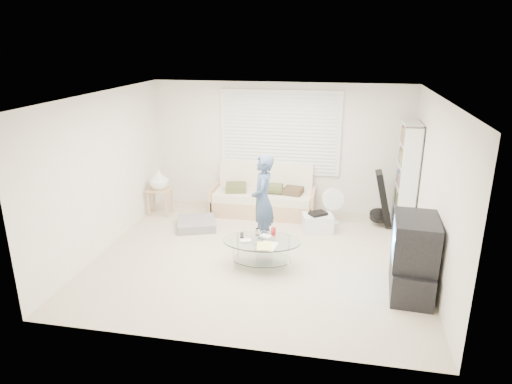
% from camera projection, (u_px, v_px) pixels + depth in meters
% --- Properties ---
extents(ground, '(5.00, 5.00, 0.00)m').
position_uv_depth(ground, '(259.00, 256.00, 7.19)').
color(ground, tan).
rests_on(ground, ground).
extents(room_shell, '(5.02, 4.52, 2.51)m').
position_uv_depth(room_shell, '(265.00, 149.00, 7.12)').
color(room_shell, silver).
rests_on(room_shell, ground).
extents(window_blinds, '(2.32, 0.08, 1.62)m').
position_uv_depth(window_blinds, '(280.00, 133.00, 8.75)').
color(window_blinds, silver).
rests_on(window_blinds, ground).
extents(futon_sofa, '(1.98, 0.80, 0.97)m').
position_uv_depth(futon_sofa, '(264.00, 198.00, 8.88)').
color(futon_sofa, tan).
rests_on(futon_sofa, ground).
extents(grey_floor_pillow, '(0.86, 0.86, 0.15)m').
position_uv_depth(grey_floor_pillow, '(196.00, 224.00, 8.27)').
color(grey_floor_pillow, slate).
rests_on(grey_floor_pillow, ground).
extents(side_table, '(0.46, 0.37, 0.91)m').
position_uv_depth(side_table, '(159.00, 181.00, 8.72)').
color(side_table, tan).
rests_on(side_table, ground).
extents(bookshelf, '(0.30, 0.81, 1.93)m').
position_uv_depth(bookshelf, '(406.00, 177.00, 7.97)').
color(bookshelf, white).
rests_on(bookshelf, ground).
extents(guitar_case, '(0.40, 0.38, 1.01)m').
position_uv_depth(guitar_case, '(382.00, 203.00, 8.24)').
color(guitar_case, black).
rests_on(guitar_case, ground).
extents(floor_fan, '(0.43, 0.28, 0.69)m').
position_uv_depth(floor_fan, '(333.00, 203.00, 8.37)').
color(floor_fan, white).
rests_on(floor_fan, ground).
extents(storage_bin, '(0.59, 0.47, 0.36)m').
position_uv_depth(storage_bin, '(317.00, 223.00, 8.09)').
color(storage_bin, white).
rests_on(storage_bin, ground).
extents(tv_unit, '(0.60, 1.02, 1.07)m').
position_uv_depth(tv_unit, '(413.00, 257.00, 6.02)').
color(tv_unit, black).
rests_on(tv_unit, ground).
extents(coffee_table, '(1.22, 0.83, 0.55)m').
position_uv_depth(coffee_table, '(262.00, 246.00, 6.77)').
color(coffee_table, silver).
rests_on(coffee_table, ground).
extents(standing_person, '(0.42, 0.59, 1.53)m').
position_uv_depth(standing_person, '(263.00, 200.00, 7.42)').
color(standing_person, navy).
rests_on(standing_person, ground).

